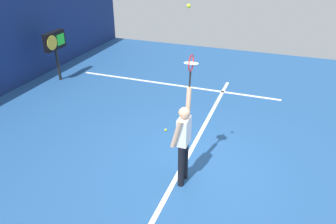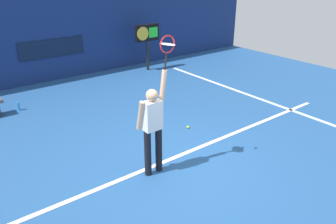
% 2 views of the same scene
% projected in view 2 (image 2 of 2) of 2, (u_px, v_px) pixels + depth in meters
% --- Properties ---
extents(ground_plane, '(18.00, 18.00, 0.00)m').
position_uv_depth(ground_plane, '(183.00, 166.00, 6.61)').
color(ground_plane, '#23518C').
extents(back_wall, '(18.00, 0.20, 3.19)m').
position_uv_depth(back_wall, '(49.00, 33.00, 11.04)').
color(back_wall, navy).
rests_on(back_wall, ground_plane).
extents(sponsor_banner_center, '(2.20, 0.03, 0.60)m').
position_uv_depth(sponsor_banner_center, '(52.00, 48.00, 11.14)').
color(sponsor_banner_center, '#0C1933').
extents(court_baseline, '(10.00, 0.10, 0.01)m').
position_uv_depth(court_baseline, '(172.00, 159.00, 6.85)').
color(court_baseline, white).
rests_on(court_baseline, ground_plane).
extents(court_sideline, '(0.10, 7.00, 0.01)m').
position_uv_depth(court_sideline, '(244.00, 93.00, 10.37)').
color(court_sideline, white).
rests_on(court_sideline, ground_plane).
extents(tennis_player, '(0.57, 0.31, 1.99)m').
position_uv_depth(tennis_player, '(153.00, 125.00, 6.02)').
color(tennis_player, black).
rests_on(tennis_player, ground_plane).
extents(tennis_racket, '(0.35, 0.27, 0.62)m').
position_uv_depth(tennis_racket, '(167.00, 46.00, 5.65)').
color(tennis_racket, black).
extents(scoreboard_clock, '(0.96, 0.20, 1.70)m').
position_uv_depth(scoreboard_clock, '(147.00, 35.00, 12.22)').
color(scoreboard_clock, black).
rests_on(scoreboard_clock, ground_plane).
extents(water_bottle, '(0.07, 0.07, 0.24)m').
position_uv_depth(water_bottle, '(19.00, 106.00, 9.12)').
color(water_bottle, '#338CD8').
rests_on(water_bottle, ground_plane).
extents(spare_ball, '(0.07, 0.07, 0.07)m').
position_uv_depth(spare_ball, '(188.00, 127.00, 8.14)').
color(spare_ball, '#CCE033').
rests_on(spare_ball, ground_plane).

